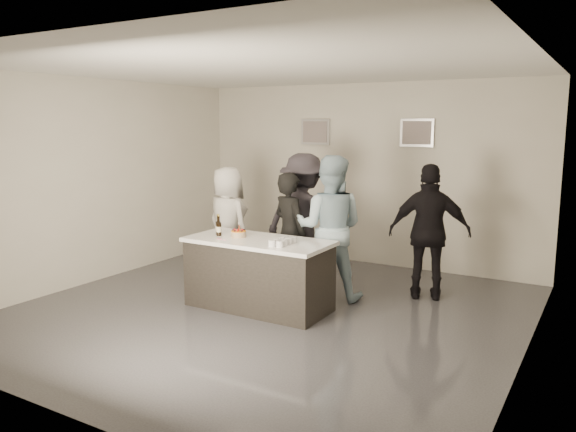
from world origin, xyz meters
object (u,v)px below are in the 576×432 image
(person_main_black, at_px, (290,233))
(beer_bottle_a, at_px, (218,225))
(person_main_blue, at_px, (330,228))
(person_guest_back, at_px, (303,219))
(person_guest_left, at_px, (228,223))
(cake, at_px, (239,234))
(beer_bottle_b, at_px, (219,226))
(person_guest_right, at_px, (430,232))
(bar_counter, at_px, (259,274))

(person_main_black, bearing_deg, beer_bottle_a, 77.43)
(person_main_blue, bearing_deg, person_guest_back, -50.78)
(beer_bottle_a, xyz_separation_m, person_guest_left, (-0.54, 0.94, -0.18))
(cake, bearing_deg, person_guest_left, 132.70)
(beer_bottle_a, distance_m, beer_bottle_b, 0.08)
(beer_bottle_b, distance_m, person_main_blue, 1.48)
(beer_bottle_b, xyz_separation_m, person_guest_right, (2.32, 1.56, -0.12))
(bar_counter, xyz_separation_m, beer_bottle_b, (-0.57, -0.07, 0.58))
(beer_bottle_b, bearing_deg, cake, 13.09)
(beer_bottle_b, height_order, person_guest_back, person_guest_back)
(person_main_blue, height_order, person_guest_right, person_main_blue)
(beer_bottle_b, relative_size, person_guest_left, 0.15)
(person_main_black, xyz_separation_m, person_guest_back, (-0.05, 0.48, 0.12))
(bar_counter, bearing_deg, person_guest_right, 40.54)
(beer_bottle_a, bearing_deg, person_guest_left, 119.94)
(person_main_blue, bearing_deg, cake, 28.08)
(bar_counter, distance_m, person_guest_right, 2.35)
(beer_bottle_a, xyz_separation_m, beer_bottle_b, (0.06, -0.06, 0.00))
(beer_bottle_b, bearing_deg, person_guest_back, 69.95)
(person_guest_right, bearing_deg, person_main_blue, 10.58)
(cake, xyz_separation_m, person_guest_back, (0.23, 1.31, 0.02))
(beer_bottle_a, xyz_separation_m, person_main_black, (0.60, 0.83, -0.19))
(person_main_blue, height_order, person_guest_back, person_main_blue)
(bar_counter, bearing_deg, person_guest_back, 93.06)
(bar_counter, relative_size, beer_bottle_b, 7.15)
(person_main_blue, xyz_separation_m, person_guest_left, (-1.75, 0.08, -0.11))
(cake, distance_m, person_guest_left, 1.28)
(beer_bottle_a, bearing_deg, person_guest_right, 32.28)
(cake, bearing_deg, person_guest_right, 36.16)
(person_main_black, bearing_deg, person_main_blue, -154.41)
(cake, bearing_deg, person_main_black, 71.40)
(cake, xyz_separation_m, beer_bottle_b, (-0.27, -0.06, 0.09))
(beer_bottle_a, bearing_deg, cake, 0.29)
(cake, relative_size, person_guest_right, 0.11)
(cake, xyz_separation_m, person_guest_right, (2.05, 1.50, -0.02))
(bar_counter, xyz_separation_m, person_guest_right, (1.75, 1.49, 0.46))
(cake, relative_size, beer_bottle_b, 0.75)
(bar_counter, height_order, beer_bottle_a, beer_bottle_a)
(bar_counter, xyz_separation_m, cake, (-0.30, -0.00, 0.49))
(bar_counter, bearing_deg, person_main_blue, 55.65)
(beer_bottle_b, bearing_deg, person_main_blue, 38.54)
(person_main_blue, xyz_separation_m, person_guest_right, (1.17, 0.64, -0.06))
(person_guest_right, bearing_deg, cake, 17.87)
(beer_bottle_b, distance_m, person_guest_right, 2.80)
(person_guest_left, distance_m, person_guest_back, 1.16)
(person_guest_right, bearing_deg, beer_bottle_b, 15.66)
(person_guest_left, distance_m, person_guest_right, 2.97)
(person_main_black, relative_size, person_guest_right, 0.92)
(person_main_black, relative_size, person_guest_back, 0.88)
(person_main_blue, height_order, person_guest_left, person_main_blue)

